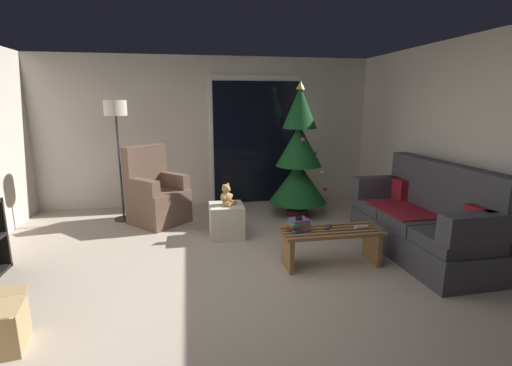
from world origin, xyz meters
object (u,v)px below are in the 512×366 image
(remote_silver, at_px, (361,227))
(armchair, at_px, (156,196))
(coffee_table, at_px, (331,241))
(book_stack, at_px, (298,225))
(couch, at_px, (424,221))
(cell_phone, at_px, (299,218))
(christmas_tree, at_px, (299,158))
(remote_graphite, at_px, (328,227))
(teddy_bear_honey, at_px, (227,196))
(floor_lamp, at_px, (116,120))
(ottoman, at_px, (227,221))

(remote_silver, xyz_separation_m, armchair, (-2.33, 1.88, -0.01))
(coffee_table, height_order, book_stack, book_stack)
(couch, relative_size, cell_phone, 13.59)
(remote_silver, relative_size, armchair, 0.14)
(christmas_tree, bearing_deg, remote_graphite, -95.96)
(remote_silver, xyz_separation_m, teddy_bear_honey, (-1.37, 1.08, 0.14))
(remote_silver, height_order, armchair, armchair)
(book_stack, bearing_deg, teddy_bear_honey, 123.80)
(remote_graphite, height_order, cell_phone, cell_phone)
(remote_graphite, xyz_separation_m, armchair, (-1.97, 1.81, -0.01))
(christmas_tree, bearing_deg, coffee_table, -95.17)
(coffee_table, xyz_separation_m, armchair, (-1.99, 1.87, 0.13))
(remote_graphite, relative_size, floor_lamp, 0.09)
(teddy_bear_honey, bearing_deg, floor_lamp, 145.75)
(couch, height_order, cell_phone, couch)
(cell_phone, relative_size, teddy_bear_honey, 0.50)
(christmas_tree, xyz_separation_m, teddy_bear_honey, (-1.19, -0.76, -0.35))
(coffee_table, xyz_separation_m, remote_graphite, (-0.02, 0.06, 0.15))
(floor_lamp, bearing_deg, cell_phone, -42.76)
(christmas_tree, distance_m, teddy_bear_honey, 1.46)
(book_stack, xyz_separation_m, armchair, (-1.64, 1.80, -0.06))
(coffee_table, height_order, ottoman, ottoman)
(couch, bearing_deg, christmas_tree, 120.00)
(couch, height_order, coffee_table, couch)
(ottoman, bearing_deg, book_stack, -56.11)
(christmas_tree, distance_m, ottoman, 1.58)
(floor_lamp, bearing_deg, book_stack, -43.08)
(coffee_table, height_order, armchair, armchair)
(couch, bearing_deg, remote_silver, -172.95)
(floor_lamp, bearing_deg, armchair, -22.31)
(couch, xyz_separation_m, armchair, (-3.16, 1.77, 0.00))
(couch, height_order, armchair, armchair)
(floor_lamp, bearing_deg, coffee_table, -39.66)
(book_stack, bearing_deg, coffee_table, -10.76)
(armchair, relative_size, ottoman, 2.57)
(remote_graphite, bearing_deg, ottoman, -10.08)
(cell_phone, height_order, teddy_bear_honey, teddy_bear_honey)
(ottoman, bearing_deg, cell_phone, -55.41)
(couch, height_order, book_stack, couch)
(cell_phone, bearing_deg, couch, 13.72)
(coffee_table, bearing_deg, christmas_tree, 84.83)
(couch, xyz_separation_m, ottoman, (-2.21, 0.99, -0.18))
(coffee_table, bearing_deg, teddy_bear_honey, 133.83)
(remote_silver, bearing_deg, armchair, -131.96)
(ottoman, xyz_separation_m, teddy_bear_honey, (0.01, -0.01, 0.34))
(coffee_table, bearing_deg, cell_phone, 166.51)
(couch, bearing_deg, armchair, 150.70)
(armchair, bearing_deg, teddy_bear_honey, -39.51)
(remote_graphite, xyz_separation_m, cell_phone, (-0.33, 0.02, 0.11))
(couch, xyz_separation_m, christmas_tree, (-1.00, 1.74, 0.51))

